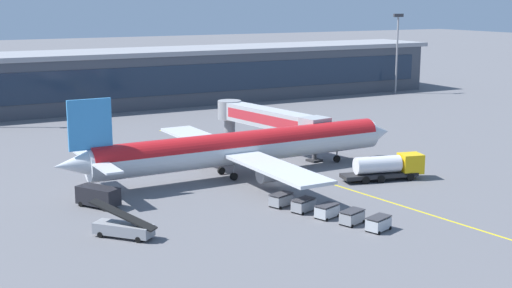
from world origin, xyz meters
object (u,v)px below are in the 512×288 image
(baggage_cart_1, at_px, (352,217))
(baggage_cart_3, at_px, (303,205))
(baggage_cart_4, at_px, (281,199))
(fuel_tanker, at_px, (388,167))
(main_airliner, at_px, (242,147))
(baggage_cart_2, at_px, (327,211))
(crew_van, at_px, (99,196))
(baggage_cart_0, at_px, (378,223))
(belt_loader, at_px, (123,228))

(baggage_cart_1, distance_m, baggage_cart_3, 6.40)
(baggage_cart_3, relative_size, baggage_cart_4, 1.00)
(fuel_tanker, relative_size, baggage_cart_4, 3.68)
(main_airliner, height_order, fuel_tanker, main_airliner)
(baggage_cart_1, relative_size, baggage_cart_2, 1.00)
(main_airliner, height_order, baggage_cart_3, main_airliner)
(baggage_cart_1, height_order, baggage_cart_2, same)
(crew_van, xyz_separation_m, baggage_cart_1, (21.40, -18.46, -0.53))
(fuel_tanker, height_order, baggage_cart_0, fuel_tanker)
(baggage_cart_2, distance_m, baggage_cart_3, 3.20)
(crew_van, xyz_separation_m, baggage_cart_3, (19.24, -12.44, -0.53))
(baggage_cart_0, xyz_separation_m, baggage_cart_4, (-4.32, 12.05, 0.00))
(baggage_cart_0, distance_m, baggage_cart_2, 6.40)
(crew_van, relative_size, baggage_cart_3, 1.78)
(main_airliner, xyz_separation_m, crew_van, (-20.83, -5.29, -2.47))
(main_airliner, distance_m, baggage_cart_3, 18.05)
(baggage_cart_4, bearing_deg, fuel_tanker, 11.50)
(crew_van, bearing_deg, baggage_cart_0, -43.68)
(baggage_cart_3, bearing_deg, baggage_cart_2, -70.25)
(baggage_cart_0, relative_size, baggage_cart_1, 1.00)
(belt_loader, distance_m, baggage_cart_2, 21.51)
(baggage_cart_0, bearing_deg, crew_van, 136.32)
(baggage_cart_1, height_order, baggage_cart_3, same)
(belt_loader, bearing_deg, baggage_cart_2, -11.20)
(baggage_cart_1, distance_m, baggage_cart_4, 9.60)
(baggage_cart_3, bearing_deg, baggage_cart_4, 109.75)
(fuel_tanker, xyz_separation_m, baggage_cart_3, (-16.97, -6.69, -0.96))
(belt_loader, xyz_separation_m, baggage_cart_1, (22.18, -7.19, -0.21))
(crew_van, bearing_deg, baggage_cart_4, -27.42)
(crew_van, xyz_separation_m, baggage_cart_2, (20.32, -15.45, -0.53))
(baggage_cart_3, bearing_deg, crew_van, 147.13)
(baggage_cart_2, xyz_separation_m, baggage_cart_4, (-2.16, 6.02, 0.00))
(main_airliner, distance_m, baggage_cart_2, 20.96)
(main_airliner, bearing_deg, belt_loader, -142.54)
(belt_loader, bearing_deg, baggage_cart_0, -23.68)
(fuel_tanker, relative_size, belt_loader, 1.83)
(belt_loader, relative_size, baggage_cart_1, 2.01)
(baggage_cart_3, distance_m, baggage_cart_4, 3.20)
(belt_loader, height_order, baggage_cart_0, belt_loader)
(baggage_cart_2, distance_m, baggage_cart_4, 6.40)
(fuel_tanker, distance_m, baggage_cart_4, 18.45)
(fuel_tanker, distance_m, belt_loader, 37.41)
(baggage_cart_3, height_order, baggage_cart_4, same)
(belt_loader, relative_size, baggage_cart_4, 2.01)
(baggage_cart_1, bearing_deg, main_airliner, 91.38)
(crew_van, xyz_separation_m, belt_loader, (-0.78, -11.27, -0.32))
(crew_van, height_order, belt_loader, belt_loader)
(fuel_tanker, distance_m, baggage_cart_3, 18.27)
(baggage_cart_2, bearing_deg, baggage_cart_0, -70.25)
(crew_van, distance_m, baggage_cart_3, 22.92)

